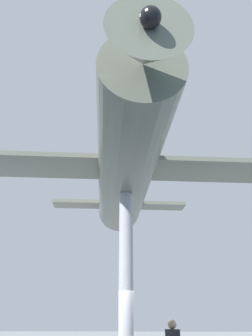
{
  "coord_description": "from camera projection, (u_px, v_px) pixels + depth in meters",
  "views": [
    {
      "loc": [
        -0.43,
        11.6,
        1.66
      ],
      "look_at": [
        0.0,
        0.0,
        7.01
      ],
      "focal_mm": 35.0,
      "sensor_mm": 36.0,
      "label": 1
    }
  ],
  "objects": [
    {
      "name": "support_pylon_central",
      "position": [
        126.0,
        276.0,
        11.09
      ],
      "size": [
        0.5,
        0.5,
        5.92
      ],
      "color": "#B7B7BC",
      "rests_on": "ground_plane"
    },
    {
      "name": "suspended_airplane",
      "position": [
        126.0,
        165.0,
        12.56
      ],
      "size": [
        21.84,
        13.13,
        3.05
      ],
      "rotation": [
        0.0,
        0.0,
        0.1
      ],
      "color": "slate",
      "rests_on": "support_pylon_central"
    }
  ]
}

